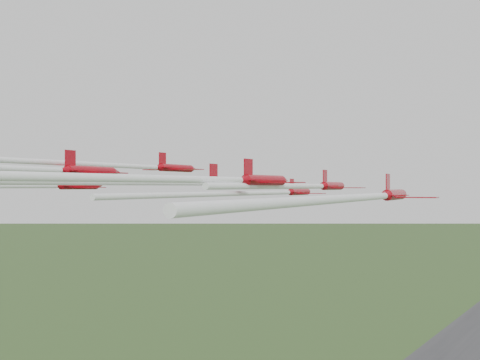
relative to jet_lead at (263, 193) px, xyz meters
The scene contains 8 objects.
jet_lead is the anchor object (origin of this frame).
jet_row2_left 20.74m from the jet_lead, 126.63° to the right, with size 9.50×59.38×2.63m.
jet_row2_right 12.54m from the jet_lead, 33.79° to the right, with size 9.26×43.66×2.58m.
jet_row3_left 33.44m from the jet_lead, 130.38° to the right, with size 11.73×58.40×2.52m.
jet_row3_mid 17.67m from the jet_lead, 89.36° to the right, with size 9.66×46.80×2.85m.
jet_row3_right 30.04m from the jet_lead, 42.68° to the right, with size 11.74×58.04×2.88m.
jet_row4_left 34.86m from the jet_lead, 101.13° to the right, with size 10.94×44.92×2.69m.
jet_row4_right 42.78m from the jet_lead, 71.51° to the right, with size 8.20×62.40×2.44m.
Camera 1 is at (43.57, -80.00, 55.57)m, focal length 50.00 mm.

